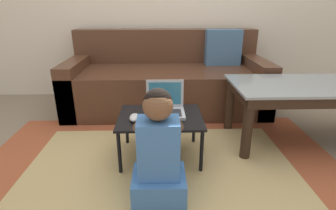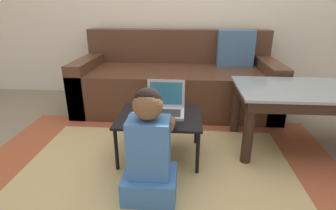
# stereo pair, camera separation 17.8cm
# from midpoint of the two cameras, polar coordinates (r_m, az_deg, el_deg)

# --- Properties ---
(ground_plane) EXTENTS (16.00, 16.00, 0.00)m
(ground_plane) POSITION_cam_midpoint_polar(r_m,az_deg,el_deg) (1.94, 4.26, -10.40)
(ground_plane) COLOR #7F705B
(area_rug) EXTENTS (2.43, 1.70, 0.01)m
(area_rug) POSITION_cam_midpoint_polar(r_m,az_deg,el_deg) (1.73, 0.55, -14.63)
(area_rug) COLOR #9E4C2D
(area_rug) RESTS_ON ground_plane
(couch) EXTENTS (1.94, 0.85, 0.78)m
(couch) POSITION_cam_midpoint_polar(r_m,az_deg,el_deg) (2.71, 3.95, 5.15)
(couch) COLOR #4C2D1E
(couch) RESTS_ON ground_plane
(coffee_table) EXTENTS (1.15, 0.58, 0.47)m
(coffee_table) POSITION_cam_midpoint_polar(r_m,az_deg,el_deg) (2.16, 32.12, 1.28)
(coffee_table) COLOR gray
(coffee_table) RESTS_ON ground_plane
(laptop_desk) EXTENTS (0.56, 0.43, 0.31)m
(laptop_desk) POSITION_cam_midpoint_polar(r_m,az_deg,el_deg) (1.77, 1.03, -3.35)
(laptop_desk) COLOR black
(laptop_desk) RESTS_ON ground_plane
(laptop) EXTENTS (0.26, 0.21, 0.22)m
(laptop) POSITION_cam_midpoint_polar(r_m,az_deg,el_deg) (1.78, 2.24, -0.75)
(laptop) COLOR #B7BCC6
(laptop) RESTS_ON laptop_desk
(computer_mouse) EXTENTS (0.06, 0.12, 0.04)m
(computer_mouse) POSITION_cam_midpoint_polar(r_m,az_deg,el_deg) (1.71, -4.69, -2.47)
(computer_mouse) COLOR silver
(computer_mouse) RESTS_ON laptop_desk
(person_seated) EXTENTS (0.29, 0.41, 0.63)m
(person_seated) POSITION_cam_midpoint_polar(r_m,az_deg,el_deg) (1.41, -0.42, -10.06)
(person_seated) COLOR #3D70B2
(person_seated) RESTS_ON ground_plane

